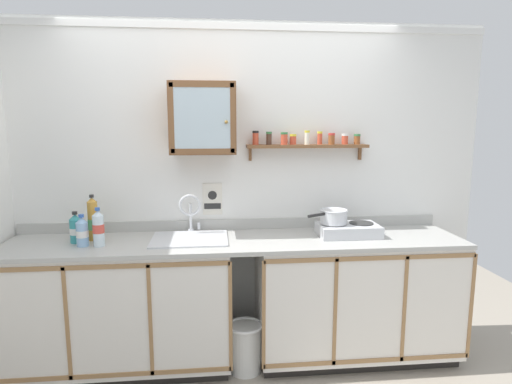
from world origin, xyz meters
name	(u,v)px	position (x,y,z in m)	size (l,w,h in m)	color
back_wall	(234,188)	(0.00, 0.77, 1.27)	(3.89, 0.07, 2.52)	white
lower_cabinet_run	(120,307)	(-0.84, 0.44, 0.46)	(1.59, 0.62, 0.91)	black
lower_cabinet_run_right	(355,298)	(0.89, 0.44, 0.46)	(1.49, 0.62, 0.91)	black
countertop	(237,241)	(0.00, 0.44, 0.93)	(3.25, 0.64, 0.03)	#B2B2AD
backsplash	(235,224)	(0.00, 0.74, 0.98)	(3.25, 0.02, 0.08)	#B2B2AD
sink	(190,243)	(-0.34, 0.48, 0.91)	(0.54, 0.47, 0.44)	silver
hot_plate_stove	(348,230)	(0.83, 0.46, 0.99)	(0.44, 0.28, 0.09)	silver
saucepan	(333,216)	(0.72, 0.48, 1.09)	(0.33, 0.24, 0.10)	silver
bottle_water_blue_0	(82,232)	(-1.05, 0.37, 1.04)	(0.08, 0.08, 0.22)	#8CB7E0
bottle_water_clear_1	(98,228)	(-0.94, 0.36, 1.07)	(0.08, 0.08, 0.27)	silver
bottle_detergent_teal_2	(76,229)	(-1.12, 0.46, 1.04)	(0.08, 0.08, 0.22)	teal
bottle_juice_amber_3	(93,220)	(-1.01, 0.52, 1.09)	(0.07, 0.07, 0.33)	gold
wall_cabinet	(203,118)	(-0.23, 0.60, 1.80)	(0.47, 0.32, 0.50)	brown
spice_shelf	(307,144)	(0.55, 0.68, 1.61)	(0.93, 0.14, 0.23)	brown
warning_sign	(212,199)	(-0.17, 0.74, 1.18)	(0.15, 0.01, 0.24)	silver
trash_bin	(245,346)	(0.05, 0.31, 0.19)	(0.26, 0.26, 0.36)	silver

